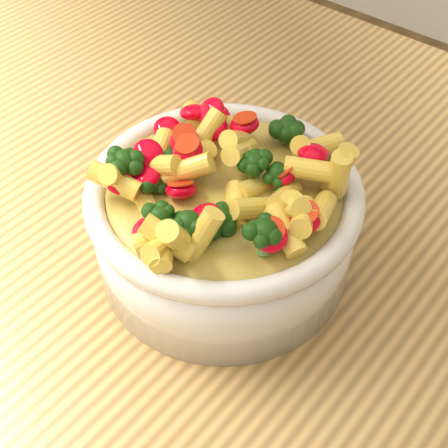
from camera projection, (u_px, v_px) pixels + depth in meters
The scene contains 3 objects.
table at pixel (235, 289), 0.65m from camera, with size 1.20×0.80×0.90m.
serving_bowl at pixel (224, 223), 0.51m from camera, with size 0.22×0.22×0.09m.
pasta_salad at pixel (224, 169), 0.47m from camera, with size 0.17×0.17×0.04m.
Camera 1 is at (0.25, -0.32, 1.32)m, focal length 50.00 mm.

